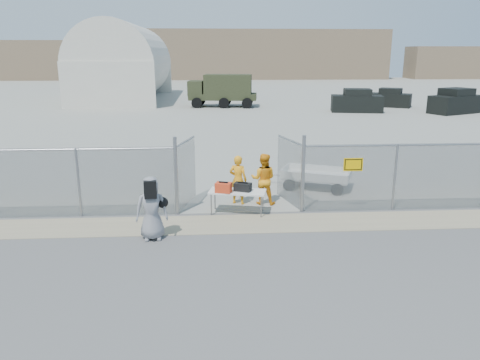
{
  "coord_description": "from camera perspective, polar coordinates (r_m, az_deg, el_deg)",
  "views": [
    {
      "loc": [
        -0.9,
        -12.18,
        5.0
      ],
      "look_at": [
        0.0,
        2.0,
        1.1
      ],
      "focal_mm": 35.0,
      "sensor_mm": 36.0,
      "label": 1
    }
  ],
  "objects": [
    {
      "name": "folding_table",
      "position": [
        14.91,
        -0.32,
        -2.72
      ],
      "size": [
        1.89,
        1.09,
        0.75
      ],
      "primitive_type": null,
      "rotation": [
        0.0,
        0.0,
        -0.21
      ],
      "color": "white",
      "rests_on": "ground"
    },
    {
      "name": "security_worker_right",
      "position": [
        15.73,
        2.87,
        0.12
      ],
      "size": [
        0.98,
        0.83,
        1.75
      ],
      "primitive_type": "imported",
      "rotation": [
        0.0,
        0.0,
        2.92
      ],
      "color": "#FE9E17",
      "rests_on": "ground"
    },
    {
      "name": "parked_vehicle_mid",
      "position": [
        46.57,
        17.82,
        9.52
      ],
      "size": [
        4.09,
        3.27,
        1.69
      ],
      "primitive_type": null,
      "rotation": [
        0.0,
        0.0,
        -0.5
      ],
      "color": "black",
      "rests_on": "ground"
    },
    {
      "name": "black_duffel",
      "position": [
        14.76,
        0.33,
        -0.86
      ],
      "size": [
        0.61,
        0.48,
        0.25
      ],
      "primitive_type": "cube",
      "rotation": [
        0.0,
        0.0,
        -0.39
      ],
      "color": "black",
      "rests_on": "folding_table"
    },
    {
      "name": "ground",
      "position": [
        13.2,
        0.55,
        -6.92
      ],
      "size": [
        160.0,
        160.0,
        0.0
      ],
      "primitive_type": "plane",
      "color": "#494949"
    },
    {
      "name": "parked_vehicle_far",
      "position": [
        43.54,
        24.79,
        8.72
      ],
      "size": [
        4.94,
        3.75,
        2.04
      ],
      "primitive_type": null,
      "rotation": [
        0.0,
        0.0,
        0.44
      ],
      "color": "black",
      "rests_on": "ground"
    },
    {
      "name": "utility_trailer",
      "position": [
        17.91,
        9.29,
        0.24
      ],
      "size": [
        3.64,
        2.8,
        0.79
      ],
      "primitive_type": null,
      "rotation": [
        0.0,
        0.0,
        -0.4
      ],
      "color": "white",
      "rests_on": "ground"
    },
    {
      "name": "distant_hills",
      "position": [
        90.37,
        0.12,
        15.04
      ],
      "size": [
        140.0,
        6.0,
        9.0
      ],
      "primitive_type": null,
      "color": "#7F684F",
      "rests_on": "ground"
    },
    {
      "name": "visitor",
      "position": [
        12.98,
        -10.73,
        -3.4
      ],
      "size": [
        0.92,
        0.65,
        1.78
      ],
      "primitive_type": "imported",
      "rotation": [
        0.0,
        0.0,
        0.1
      ],
      "color": "gray",
      "rests_on": "ground"
    },
    {
      "name": "orange_bag",
      "position": [
        14.62,
        -2.03,
        -0.92
      ],
      "size": [
        0.56,
        0.46,
        0.3
      ],
      "primitive_type": "cube",
      "rotation": [
        0.0,
        0.0,
        -0.31
      ],
      "color": "#EE411D",
      "rests_on": "folding_table"
    },
    {
      "name": "dirt_strip",
      "position": [
        14.12,
        0.26,
        -5.36
      ],
      "size": [
        44.0,
        1.6,
        0.01
      ],
      "primitive_type": "cube",
      "color": "tan",
      "rests_on": "ground"
    },
    {
      "name": "chain_link_fence",
      "position": [
        14.73,
        0.0,
        0.0
      ],
      "size": [
        40.0,
        0.2,
        2.2
      ],
      "primitive_type": null,
      "color": "gray",
      "rests_on": "ground"
    },
    {
      "name": "tarmac_inside",
      "position": [
        54.42,
        -2.7,
        10.07
      ],
      "size": [
        160.0,
        80.0,
        0.01
      ],
      "primitive_type": "cube",
      "color": "gray",
      "rests_on": "ground"
    },
    {
      "name": "quonset_hangar",
      "position": [
        52.98,
        -13.93,
        13.84
      ],
      "size": [
        9.0,
        18.0,
        8.0
      ],
      "primitive_type": null,
      "color": "beige",
      "rests_on": "ground"
    },
    {
      "name": "military_truck",
      "position": [
        44.41,
        -2.1,
        10.82
      ],
      "size": [
        6.49,
        3.04,
        2.98
      ],
      "primitive_type": null,
      "rotation": [
        0.0,
        0.0,
        -0.12
      ],
      "color": "#2F341D",
      "rests_on": "ground"
    },
    {
      "name": "security_worker_left",
      "position": [
        15.72,
        -0.24,
        0.01
      ],
      "size": [
        0.72,
        0.61,
        1.69
      ],
      "primitive_type": "imported",
      "rotation": [
        0.0,
        0.0,
        2.76
      ],
      "color": "#FE9E17",
      "rests_on": "ground"
    },
    {
      "name": "parked_vehicle_near",
      "position": [
        41.76,
        14.06,
        9.35
      ],
      "size": [
        4.52,
        2.65,
        1.92
      ],
      "primitive_type": null,
      "rotation": [
        0.0,
        0.0,
        -0.18
      ],
      "color": "black",
      "rests_on": "ground"
    }
  ]
}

